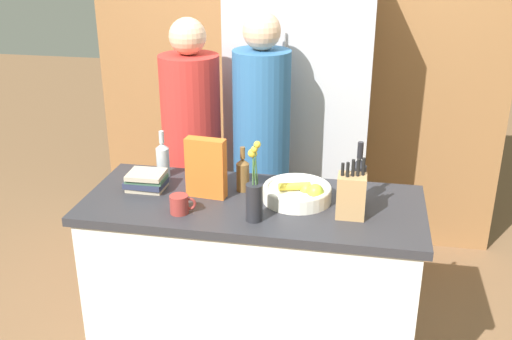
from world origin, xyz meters
The scene contains 14 objects.
kitchen_island centered at (0.00, 0.00, 0.47)m, with size 1.54×0.64×0.94m.
back_wall_wood centered at (0.00, 1.52, 1.30)m, with size 2.74×0.12×2.60m.
refrigerator centered at (0.07, 1.16, 0.94)m, with size 0.84×0.63×1.89m.
fruit_bowl centered at (0.20, 0.04, 0.98)m, with size 0.31×0.31×0.11m.
knife_block centered at (0.44, -0.07, 1.03)m, with size 0.12×0.10×0.27m.
flower_vase centered at (0.04, -0.18, 1.05)m, with size 0.07×0.07×0.36m.
cereal_box centered at (-0.22, 0.02, 1.08)m, with size 0.19×0.08×0.28m.
coffee_mug centered at (-0.29, -0.18, 0.98)m, with size 0.11×0.08×0.08m.
book_stack centered at (-0.52, 0.03, 0.98)m, with size 0.19×0.15×0.09m.
bottle_oil centered at (-0.07, 0.11, 1.02)m, with size 0.06×0.06×0.22m.
bottle_vinegar centered at (0.46, 0.07, 1.05)m, with size 0.07×0.07×0.29m.
bottle_wine centered at (-0.49, 0.20, 1.03)m, with size 0.06×0.06×0.24m.
person_at_sink centered at (-0.45, 0.57, 0.94)m, with size 0.32×0.32×1.66m.
person_in_blue centered at (-0.07, 0.61, 0.97)m, with size 0.31×0.31×1.70m.
Camera 1 is at (0.48, -2.41, 2.10)m, focal length 42.00 mm.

